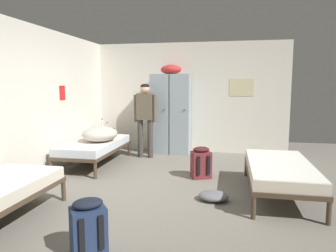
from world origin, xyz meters
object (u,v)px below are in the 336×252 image
object	(u,v)px
lotion_bottle	(107,126)
backpack_maroon	(201,163)
bed_left_rear	(95,146)
bed_right	(279,170)
locker_bank	(171,112)
bedding_heap	(100,134)
shelf_unit	(106,138)
person_traveler	(145,113)
water_bottle	(102,124)
clothes_pile_grey	(214,196)
backpack_navy	(88,227)

from	to	relation	value
lotion_bottle	backpack_maroon	world-z (taller)	lotion_bottle
bed_left_rear	bed_right	xyz separation A→B (m)	(3.39, -1.16, 0.00)
locker_bank	bedding_heap	world-z (taller)	locker_bank
shelf_unit	person_traveler	bearing A→B (deg)	-17.57
bedding_heap	water_bottle	bearing A→B (deg)	110.92
bed_right	water_bottle	bearing A→B (deg)	147.71
water_bottle	bed_left_rear	bearing A→B (deg)	-74.49
person_traveler	clothes_pile_grey	world-z (taller)	person_traveler
bed_right	bedding_heap	world-z (taller)	bedding_heap
bed_right	backpack_navy	xyz separation A→B (m)	(-2.02, -2.03, -0.12)
water_bottle	clothes_pile_grey	size ratio (longest dim) A/B	0.58
lotion_bottle	backpack_maroon	xyz separation A→B (m)	(2.37, -1.62, -0.38)
locker_bank	water_bottle	bearing A→B (deg)	-172.84
lotion_bottle	clothes_pile_grey	bearing A→B (deg)	-45.29
shelf_unit	water_bottle	world-z (taller)	water_bottle
water_bottle	lotion_bottle	distance (m)	0.17
bed_right	person_traveler	distance (m)	3.30
backpack_navy	clothes_pile_grey	size ratio (longest dim) A/B	1.32
shelf_unit	bed_right	xyz separation A→B (m)	(3.64, -2.33, 0.04)
bed_left_rear	shelf_unit	bearing A→B (deg)	102.07
bed_right	bedding_heap	xyz separation A→B (m)	(-3.26, 1.13, 0.26)
locker_bank	backpack_navy	distance (m)	4.64
locker_bank	water_bottle	xyz separation A→B (m)	(-1.64, -0.21, -0.29)
backpack_navy	bed_right	bearing A→B (deg)	45.18
water_bottle	lotion_bottle	bearing A→B (deg)	-21.80
bedding_heap	clothes_pile_grey	distance (m)	2.84
locker_bank	backpack_maroon	size ratio (longest dim) A/B	3.76
shelf_unit	lotion_bottle	world-z (taller)	lotion_bottle
person_traveler	lotion_bottle	size ratio (longest dim) A/B	10.04
water_bottle	clothes_pile_grey	bearing A→B (deg)	-44.35
bed_left_rear	backpack_maroon	bearing A→B (deg)	-12.69
shelf_unit	water_bottle	xyz separation A→B (m)	(-0.08, 0.02, 0.34)
bed_left_rear	backpack_navy	world-z (taller)	backpack_navy
locker_bank	bed_right	xyz separation A→B (m)	(2.09, -2.56, -0.59)
bed_left_rear	person_traveler	xyz separation A→B (m)	(0.83, 0.83, 0.60)
bed_right	clothes_pile_grey	world-z (taller)	bed_right
locker_bank	bed_left_rear	bearing A→B (deg)	-133.13
bed_right	bedding_heap	bearing A→B (deg)	160.81
lotion_bottle	backpack_navy	size ratio (longest dim) A/B	0.30
bed_left_rear	backpack_navy	size ratio (longest dim) A/B	3.45
bed_right	bedding_heap	size ratio (longest dim) A/B	2.45
locker_bank	bed_left_rear	size ratio (longest dim) A/B	1.09
backpack_navy	person_traveler	bearing A→B (deg)	97.66
shelf_unit	backpack_maroon	size ratio (longest dim) A/B	1.04
locker_bank	shelf_unit	world-z (taller)	locker_bank
shelf_unit	backpack_navy	size ratio (longest dim) A/B	1.04
person_traveler	lotion_bottle	xyz separation A→B (m)	(-1.01, 0.30, -0.34)
bed_left_rear	lotion_bottle	distance (m)	1.17
locker_bank	shelf_unit	bearing A→B (deg)	-171.75
bed_right	person_traveler	bearing A→B (deg)	142.13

